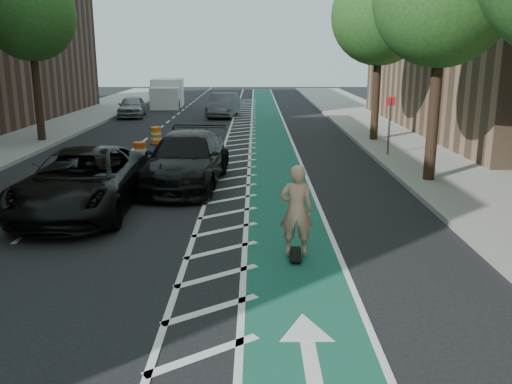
{
  "coord_description": "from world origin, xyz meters",
  "views": [
    {
      "loc": [
        2.23,
        -9.63,
        4.15
      ],
      "look_at": [
        2.25,
        2.22,
        1.1
      ],
      "focal_mm": 38.0,
      "sensor_mm": 36.0,
      "label": 1
    }
  ],
  "objects_px": {
    "skateboarder": "(296,210)",
    "suv_far": "(186,159)",
    "barrel_a": "(92,185)",
    "suv_near": "(83,181)"
  },
  "relations": [
    {
      "from": "suv_near",
      "to": "skateboarder",
      "type": "bearing_deg",
      "value": -33.66
    },
    {
      "from": "barrel_a",
      "to": "suv_near",
      "type": "bearing_deg",
      "value": -83.53
    },
    {
      "from": "skateboarder",
      "to": "suv_far",
      "type": "relative_size",
      "value": 0.33
    },
    {
      "from": "suv_near",
      "to": "suv_far",
      "type": "xyz_separation_m",
      "value": [
        2.4,
        3.02,
        0.0
      ]
    },
    {
      "from": "skateboarder",
      "to": "suv_near",
      "type": "distance_m",
      "value": 6.53
    },
    {
      "from": "skateboarder",
      "to": "barrel_a",
      "type": "relative_size",
      "value": 2.2
    },
    {
      "from": "skateboarder",
      "to": "barrel_a",
      "type": "xyz_separation_m",
      "value": [
        -5.6,
        4.79,
        -0.65
      ]
    },
    {
      "from": "skateboarder",
      "to": "suv_near",
      "type": "height_order",
      "value": "skateboarder"
    },
    {
      "from": "skateboarder",
      "to": "suv_far",
      "type": "bearing_deg",
      "value": -61.46
    },
    {
      "from": "skateboarder",
      "to": "suv_far",
      "type": "height_order",
      "value": "skateboarder"
    }
  ]
}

